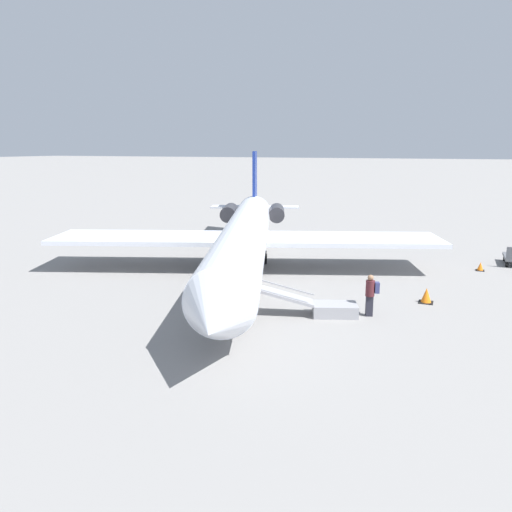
% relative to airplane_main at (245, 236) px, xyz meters
% --- Properties ---
extents(ground_plane, '(600.00, 600.00, 0.00)m').
position_rel_airplane_main_xyz_m(ground_plane, '(0.84, 0.30, -1.93)').
color(ground_plane, gray).
extents(airplane_main, '(27.95, 21.77, 6.47)m').
position_rel_airplane_main_xyz_m(airplane_main, '(0.00, 0.00, 0.00)').
color(airplane_main, silver).
rests_on(airplane_main, ground).
extents(boarding_stairs, '(2.33, 4.12, 1.64)m').
position_rel_airplane_main_xyz_m(boarding_stairs, '(6.04, 6.18, -1.57)').
color(boarding_stairs, '#99999E').
rests_on(boarding_stairs, ground).
extents(passenger, '(0.43, 0.57, 1.74)m').
position_rel_airplane_main_xyz_m(passenger, '(5.41, 7.91, -0.93)').
color(passenger, '#23232D').
rests_on(passenger, ground).
extents(traffic_cone_near_stairs, '(0.61, 0.61, 0.68)m').
position_rel_airplane_main_xyz_m(traffic_cone_near_stairs, '(2.66, 9.92, -1.62)').
color(traffic_cone_near_stairs, black).
rests_on(traffic_cone_near_stairs, ground).
extents(traffic_cone_near_cart, '(0.45, 0.45, 0.49)m').
position_rel_airplane_main_xyz_m(traffic_cone_near_cart, '(-4.70, 12.31, -1.71)').
color(traffic_cone_near_cart, black).
rests_on(traffic_cone_near_cart, ground).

